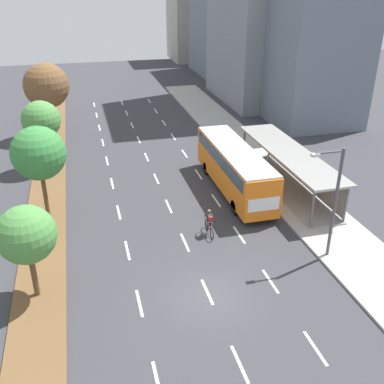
{
  "coord_description": "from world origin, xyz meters",
  "views": [
    {
      "loc": [
        -5.3,
        -16.97,
        14.61
      ],
      "look_at": [
        1.55,
        9.48,
        1.2
      ],
      "focal_mm": 41.4,
      "sensor_mm": 36.0,
      "label": 1
    }
  ],
  "objects": [
    {
      "name": "ground_plane",
      "position": [
        0.0,
        0.0,
        0.0
      ],
      "size": [
        140.0,
        140.0,
        0.0
      ],
      "primitive_type": "plane",
      "color": "#38383D"
    },
    {
      "name": "median_strip",
      "position": [
        -8.3,
        20.0,
        0.06
      ],
      "size": [
        2.6,
        52.0,
        0.12
      ],
      "primitive_type": "cube",
      "color": "brown",
      "rests_on": "ground"
    },
    {
      "name": "sidewalk_right",
      "position": [
        9.25,
        20.0,
        0.07
      ],
      "size": [
        4.5,
        52.0,
        0.15
      ],
      "primitive_type": "cube",
      "color": "#ADAAA3",
      "rests_on": "ground"
    },
    {
      "name": "lane_divider_left",
      "position": [
        -3.5,
        17.32,
        0.0
      ],
      "size": [
        0.14,
        45.64,
        0.01
      ],
      "color": "white",
      "rests_on": "ground"
    },
    {
      "name": "lane_divider_center",
      "position": [
        0.0,
        17.32,
        0.0
      ],
      "size": [
        0.14,
        45.64,
        0.01
      ],
      "color": "white",
      "rests_on": "ground"
    },
    {
      "name": "lane_divider_right",
      "position": [
        3.5,
        17.32,
        0.0
      ],
      "size": [
        0.14,
        45.64,
        0.01
      ],
      "color": "white",
      "rests_on": "ground"
    },
    {
      "name": "bus_shelter",
      "position": [
        9.53,
        10.7,
        1.87
      ],
      "size": [
        2.9,
        12.97,
        2.86
      ],
      "color": "gray",
      "rests_on": "sidewalk_right"
    },
    {
      "name": "bus",
      "position": [
        5.25,
        11.36,
        2.07
      ],
      "size": [
        2.54,
        11.29,
        3.37
      ],
      "color": "orange",
      "rests_on": "ground"
    },
    {
      "name": "cyclist",
      "position": [
        1.69,
        5.73,
        0.79
      ],
      "size": [
        0.46,
        1.82,
        1.71
      ],
      "color": "black",
      "rests_on": "ground"
    },
    {
      "name": "median_tree_nearest",
      "position": [
        -8.4,
        2.21,
        3.62
      ],
      "size": [
        2.85,
        2.85,
        4.94
      ],
      "color": "brown",
      "rests_on": "median_strip"
    },
    {
      "name": "median_tree_second",
      "position": [
        -8.14,
        10.7,
        4.51
      ],
      "size": [
        3.46,
        3.46,
        6.14
      ],
      "color": "brown",
      "rests_on": "median_strip"
    },
    {
      "name": "median_tree_third",
      "position": [
        -8.41,
        19.19,
        4.21
      ],
      "size": [
        3.08,
        3.08,
        5.65
      ],
      "color": "brown",
      "rests_on": "median_strip"
    },
    {
      "name": "median_tree_fourth",
      "position": [
        -8.18,
        27.68,
        5.1
      ],
      "size": [
        4.31,
        4.31,
        7.14
      ],
      "color": "brown",
      "rests_on": "median_strip"
    },
    {
      "name": "streetlight",
      "position": [
        7.42,
        1.72,
        3.89
      ],
      "size": [
        1.91,
        0.24,
        6.5
      ],
      "color": "#4C4C51",
      "rests_on": "sidewalk_right"
    },
    {
      "name": "building_near_right",
      "position": [
        19.07,
        25.91,
        6.58
      ],
      "size": [
        8.74,
        9.13,
        13.16
      ],
      "primitive_type": "cube",
      "color": "slate",
      "rests_on": "ground"
    },
    {
      "name": "building_far_right",
      "position": [
        19.22,
        52.91,
        6.65
      ],
      "size": [
        10.2,
        15.86,
        13.3
      ],
      "primitive_type": "cube",
      "color": "slate",
      "rests_on": "ground"
    },
    {
      "name": "building_tall_right",
      "position": [
        18.16,
        68.09,
        7.57
      ],
      "size": [
        10.69,
        9.69,
        15.15
      ],
      "primitive_type": "cube",
      "color": "#A39E93",
      "rests_on": "ground"
    }
  ]
}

